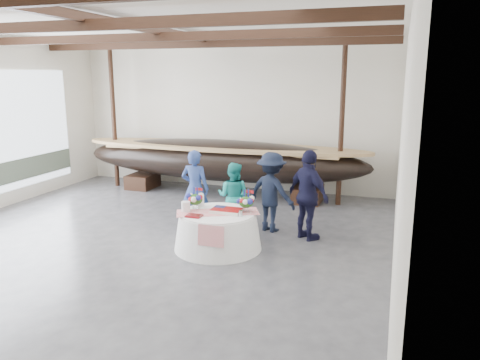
% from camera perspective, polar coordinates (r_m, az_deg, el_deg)
% --- Properties ---
extents(floor, '(10.00, 12.00, 0.01)m').
position_cam_1_polar(floor, '(9.75, -13.23, -8.52)').
color(floor, '#3D3D42').
rests_on(floor, ground).
extents(wall_back, '(10.00, 0.02, 4.50)m').
position_cam_1_polar(wall_back, '(14.57, -1.10, 7.88)').
color(wall_back, silver).
rests_on(wall_back, ground).
extents(wall_right, '(0.02, 12.00, 4.50)m').
position_cam_1_polar(wall_right, '(7.76, 19.05, 2.95)').
color(wall_right, silver).
rests_on(wall_right, ground).
extents(ceiling, '(10.00, 12.00, 0.01)m').
position_cam_1_polar(ceiling, '(9.17, -14.72, 18.75)').
color(ceiling, white).
rests_on(ceiling, wall_back).
extents(pavilion_structure, '(9.80, 11.76, 4.50)m').
position_cam_1_polar(pavilion_structure, '(9.84, -11.79, 15.54)').
color(pavilion_structure, black).
rests_on(pavilion_structure, ground).
extents(longboat_display, '(8.72, 1.74, 1.64)m').
position_cam_1_polar(longboat_display, '(13.71, -2.45, 2.48)').
color(longboat_display, black).
rests_on(longboat_display, ground).
extents(banquet_table, '(1.78, 1.78, 0.77)m').
position_cam_1_polar(banquet_table, '(9.57, -2.71, -6.16)').
color(banquet_table, white).
rests_on(banquet_table, ground).
extents(tabletop_items, '(1.72, 1.20, 0.40)m').
position_cam_1_polar(tabletop_items, '(9.52, -2.76, -2.90)').
color(tabletop_items, red).
rests_on(tabletop_items, banquet_table).
extents(guest_woman_blue, '(0.67, 0.45, 1.81)m').
position_cam_1_polar(guest_woman_blue, '(10.84, -5.49, -1.06)').
color(guest_woman_blue, navy).
rests_on(guest_woman_blue, ground).
extents(guest_woman_teal, '(0.77, 0.60, 1.55)m').
position_cam_1_polar(guest_woman_teal, '(10.63, -0.82, -1.99)').
color(guest_woman_teal, teal).
rests_on(guest_woman_teal, ground).
extents(guest_man_left, '(1.32, 1.01, 1.81)m').
position_cam_1_polar(guest_man_left, '(10.52, 3.84, -1.47)').
color(guest_man_left, black).
rests_on(guest_man_left, ground).
extents(guest_man_right, '(1.20, 1.07, 1.95)m').
position_cam_1_polar(guest_man_right, '(10.03, 8.34, -1.86)').
color(guest_man_right, black).
rests_on(guest_man_right, ground).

